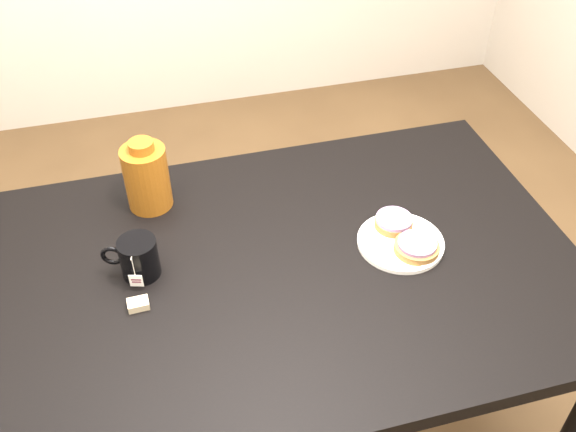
{
  "coord_description": "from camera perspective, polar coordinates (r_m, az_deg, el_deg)",
  "views": [
    {
      "loc": [
        -0.24,
        -1.0,
        1.8
      ],
      "look_at": [
        0.05,
        0.1,
        0.81
      ],
      "focal_mm": 40.0,
      "sensor_mm": 36.0,
      "label": 1
    }
  ],
  "objects": [
    {
      "name": "bagel_package",
      "position": [
        1.62,
        -12.46,
        3.44
      ],
      "size": [
        0.12,
        0.12,
        0.19
      ],
      "rotation": [
        0.0,
        0.0,
        0.13
      ],
      "color": "#62310C",
      "rests_on": "table"
    },
    {
      "name": "mug",
      "position": [
        1.46,
        -13.18,
        -3.62
      ],
      "size": [
        0.14,
        0.11,
        0.1
      ],
      "rotation": [
        0.0,
        0.0,
        -0.29
      ],
      "color": "black",
      "rests_on": "table"
    },
    {
      "name": "bagel_front",
      "position": [
        1.52,
        11.37,
        -2.68
      ],
      "size": [
        0.14,
        0.14,
        0.03
      ],
      "color": "brown",
      "rests_on": "plate"
    },
    {
      "name": "plate",
      "position": [
        1.54,
        9.98,
        -2.25
      ],
      "size": [
        0.21,
        0.21,
        0.02
      ],
      "color": "white",
      "rests_on": "table"
    },
    {
      "name": "table",
      "position": [
        1.54,
        -0.91,
        -6.63
      ],
      "size": [
        1.4,
        0.9,
        0.75
      ],
      "color": "black",
      "rests_on": "ground_plane"
    },
    {
      "name": "bagel_back",
      "position": [
        1.57,
        9.38,
        -0.52
      ],
      "size": [
        0.1,
        0.1,
        0.03
      ],
      "color": "brown",
      "rests_on": "plate"
    },
    {
      "name": "teabag_pouch",
      "position": [
        1.42,
        -13.17,
        -7.64
      ],
      "size": [
        0.05,
        0.03,
        0.02
      ],
      "primitive_type": "cube",
      "rotation": [
        0.0,
        0.0,
        0.03
      ],
      "color": "#C6B793",
      "rests_on": "table"
    }
  ]
}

